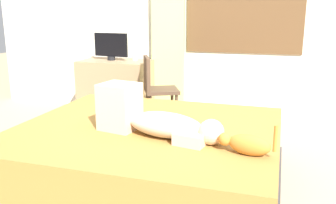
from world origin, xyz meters
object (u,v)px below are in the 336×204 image
chair_by_desk (155,87)px  tv_monitor (111,46)px  desk (116,88)px  person_lying (153,119)px  bed (148,158)px  cat (246,144)px  cup (135,56)px

chair_by_desk → tv_monitor: bearing=152.9°
desk → chair_by_desk: 0.79m
tv_monitor → desk: bearing=0.0°
desk → chair_by_desk: (0.68, -0.38, 0.14)m
person_lying → chair_by_desk: chair_by_desk is taller
person_lying → desk: (-1.23, 2.00, -0.26)m
desk → tv_monitor: tv_monitor is taller
bed → desk: (-1.13, 1.84, 0.12)m
cat → chair_by_desk: chair_by_desk is taller
bed → person_lying: (0.10, -0.16, 0.37)m
bed → chair_by_desk: size_ratio=2.32×
cup → bed: bearing=-65.2°
bed → person_lying: size_ratio=2.11×
cup → chair_by_desk: bearing=-47.3°
desk → cup: cup is taller
bed → cat: bearing=-24.0°
person_lying → chair_by_desk: size_ratio=1.10×
person_lying → tv_monitor: size_ratio=1.96×
person_lying → chair_by_desk: bearing=108.7°
desk → cat: bearing=-49.0°
tv_monitor → chair_by_desk: bearing=-27.1°
bed → cat: (0.77, -0.34, 0.33)m
bed → cup: (-0.90, 1.96, 0.53)m
tv_monitor → bed: bearing=-57.2°
cat → cup: (-1.67, 2.30, 0.20)m
bed → desk: 2.17m
tv_monitor → cup: size_ratio=5.16×
bed → cup: size_ratio=21.41×
desk → cup: (0.23, 0.11, 0.42)m
desk → cup: size_ratio=9.66×
bed → desk: desk is taller
desk → cup: 0.49m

